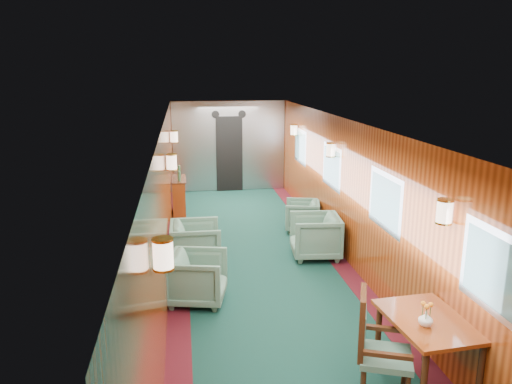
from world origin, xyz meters
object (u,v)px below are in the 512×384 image
dining_table (428,330)px  armchair_right_far (302,216)px  armchair_right_near (315,236)px  side_chair (375,343)px  armchair_left_far (196,244)px  armchair_left_near (198,278)px  credenza (179,196)px

dining_table → armchair_right_far: size_ratio=1.62×
armchair_right_near → armchair_right_far: armchair_right_near is taller
side_chair → armchair_left_far: 4.11m
side_chair → armchair_left_near: size_ratio=1.47×
armchair_right_near → armchair_right_far: bearing=-179.0°
dining_table → armchair_left_far: bearing=116.3°
credenza → armchair_left_far: 3.06m
credenza → side_chair: bearing=-74.4°
armchair_left_near → armchair_right_far: (2.20, 2.90, -0.04)m
side_chair → credenza: bearing=126.4°
dining_table → side_chair: size_ratio=0.97×
side_chair → armchair_left_near: side_chair is taller
armchair_right_near → armchair_right_far: size_ratio=1.21×
side_chair → dining_table: bearing=29.6°
dining_table → armchair_left_near: (-2.22, 2.35, -0.31)m
armchair_left_far → armchair_right_near: 2.07m
dining_table → armchair_left_near: size_ratio=1.42×
dining_table → armchair_right_near: (-0.14, 3.78, -0.29)m
armchair_left_near → armchair_right_near: (2.08, 1.44, 0.02)m
dining_table → armchair_right_far: 5.26m
armchair_right_far → credenza: bearing=-107.0°
armchair_left_near → armchair_right_near: bearing=-43.0°
armchair_left_far → armchair_right_near: size_ratio=1.00×
credenza → armchair_left_near: (0.26, -4.38, -0.08)m
armchair_left_far → armchair_left_near: bearing=179.7°
credenza → dining_table: bearing=-69.7°
side_chair → armchair_right_far: side_chair is taller
armchair_left_near → dining_table: bearing=-124.1°
armchair_left_far → armchair_right_far: armchair_left_far is taller
credenza → armchair_right_far: credenza is taller
armchair_right_near → armchair_left_near: bearing=-49.7°
armchair_right_near → armchair_left_far: bearing=-81.4°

